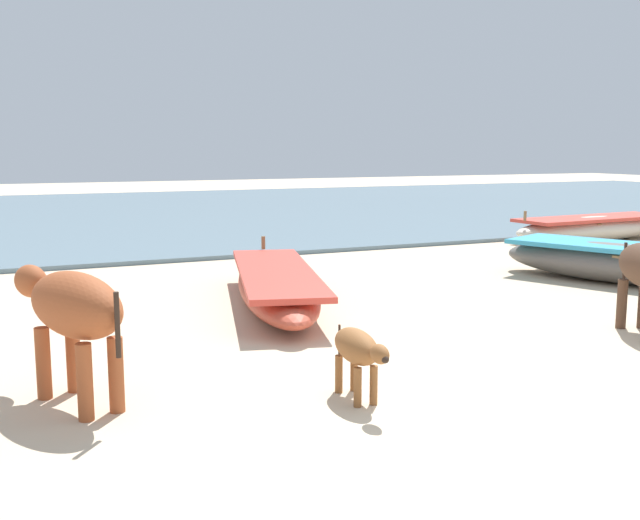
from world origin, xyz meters
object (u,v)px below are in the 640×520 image
(fishing_boat_2, at_px, (276,286))
(cow_adult_rust, at_px, (72,309))
(fishing_boat_0, at_px, (612,261))
(fishing_boat_3, at_px, (594,228))
(calf_far_brown, at_px, (358,350))

(fishing_boat_2, height_order, cow_adult_rust, cow_adult_rust)
(fishing_boat_0, bearing_deg, cow_adult_rust, -96.79)
(fishing_boat_0, bearing_deg, fishing_boat_3, 115.55)
(fishing_boat_2, relative_size, fishing_boat_3, 0.99)
(fishing_boat_0, xyz_separation_m, cow_adult_rust, (-8.08, -2.32, 0.46))
(cow_adult_rust, distance_m, calf_far_brown, 2.28)
(fishing_boat_0, height_order, fishing_boat_2, fishing_boat_0)
(cow_adult_rust, xyz_separation_m, calf_far_brown, (2.09, -0.86, -0.36))
(cow_adult_rust, relative_size, calf_far_brown, 1.79)
(fishing_boat_0, xyz_separation_m, fishing_boat_2, (-5.28, 0.51, -0.06))
(fishing_boat_0, xyz_separation_m, fishing_boat_3, (3.45, 3.88, -0.03))
(fishing_boat_3, relative_size, calf_far_brown, 4.93)
(cow_adult_rust, height_order, calf_far_brown, cow_adult_rust)
(fishing_boat_3, height_order, cow_adult_rust, cow_adult_rust)
(fishing_boat_0, distance_m, calf_far_brown, 6.78)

